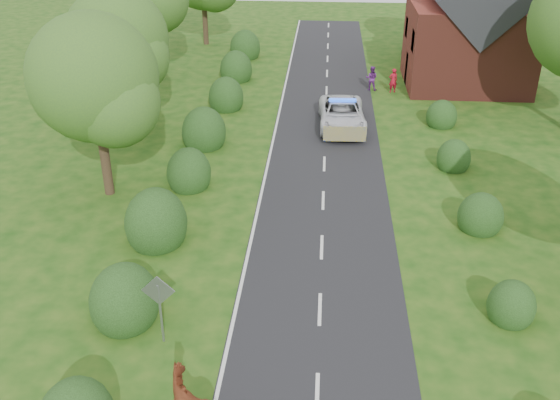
# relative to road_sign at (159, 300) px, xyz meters

# --- Properties ---
(ground) EXTENTS (120.00, 120.00, 0.00)m
(ground) POSITION_rel_road_sign_xyz_m (5.00, -2.00, -1.65)
(ground) COLOR #16450F
(road) EXTENTS (6.00, 70.00, 0.02)m
(road) POSITION_rel_road_sign_xyz_m (5.00, 13.00, -1.64)
(road) COLOR black
(road) RESTS_ON ground
(road_markings) EXTENTS (4.96, 70.00, 0.01)m
(road_markings) POSITION_rel_road_sign_xyz_m (3.40, 10.93, -1.63)
(road_markings) COLOR white
(road_markings) RESTS_ON road
(hedgerow_left) EXTENTS (2.75, 50.41, 3.00)m
(hedgerow_left) POSITION_rel_road_sign_xyz_m (-1.51, 9.69, -0.91)
(hedgerow_left) COLOR #1B3111
(hedgerow_left) RESTS_ON ground
(hedgerow_right) EXTENTS (2.10, 45.78, 2.10)m
(hedgerow_right) POSITION_rel_road_sign_xyz_m (11.60, 9.21, -1.10)
(hedgerow_right) COLOR #1B3111
(hedgerow_right) RESTS_ON ground
(tree_left_a) EXTENTS (5.74, 5.60, 8.38)m
(tree_left_a) POSITION_rel_road_sign_xyz_m (-4.75, 9.86, 3.69)
(tree_left_a) COLOR #332316
(tree_left_a) RESTS_ON ground
(tree_left_b) EXTENTS (5.74, 5.60, 8.07)m
(tree_left_b) POSITION_rel_road_sign_xyz_m (-6.25, 17.86, 3.39)
(tree_left_b) COLOR #332316
(tree_left_b) RESTS_ON ground
(road_sign) EXTENTS (1.06, 0.08, 2.53)m
(road_sign) POSITION_rel_road_sign_xyz_m (0.00, 0.00, 0.00)
(road_sign) COLOR gray
(road_sign) RESTS_ON ground
(house) EXTENTS (8.00, 7.40, 9.17)m
(house) POSITION_rel_road_sign_xyz_m (14.49, 28.00, 2.13)
(house) COLOR brown
(house) RESTS_ON ground
(police_van) EXTENTS (2.83, 5.79, 1.71)m
(police_van) POSITION_rel_road_sign_xyz_m (5.94, 19.30, -0.87)
(police_van) COLOR silver
(police_van) RESTS_ON ground
(pedestrian_red) EXTENTS (0.68, 0.54, 1.64)m
(pedestrian_red) POSITION_rel_road_sign_xyz_m (9.45, 26.00, -0.83)
(pedestrian_red) COLOR #B41025
(pedestrian_red) RESTS_ON ground
(pedestrian_purple) EXTENTS (0.91, 0.77, 1.66)m
(pedestrian_purple) POSITION_rel_road_sign_xyz_m (8.03, 26.39, -0.82)
(pedestrian_purple) COLOR #64247A
(pedestrian_purple) RESTS_ON ground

